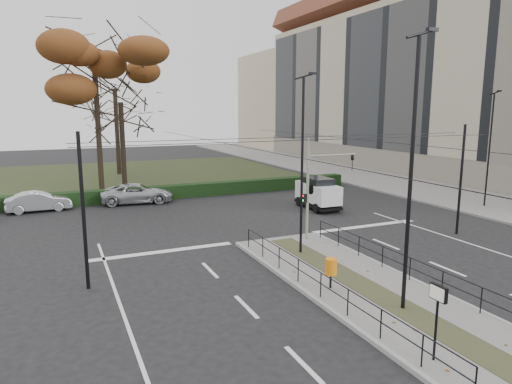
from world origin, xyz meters
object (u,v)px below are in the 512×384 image
(streetlamp_sidewalk, at_px, (490,148))
(bare_tree_near, at_px, (121,108))
(traffic_light, at_px, (312,187))
(streetlamp_median_near, at_px, (411,173))
(rust_tree, at_px, (94,60))
(bare_tree_center, at_px, (115,95))
(info_panel, at_px, (438,302))
(white_van, at_px, (318,192))
(litter_bin, at_px, (331,267))
(parked_car_fourth, at_px, (137,193))
(parked_car_second, at_px, (39,201))
(streetlamp_median_far, at_px, (302,164))

(streetlamp_sidewalk, bearing_deg, bare_tree_near, 138.61)
(traffic_light, bearing_deg, streetlamp_median_near, -100.20)
(rust_tree, xyz_separation_m, bare_tree_near, (2.08, 1.41, -3.82))
(streetlamp_median_near, xyz_separation_m, rust_tree, (-6.97, 28.57, 5.90))
(streetlamp_sidewalk, bearing_deg, rust_tree, 143.30)
(bare_tree_center, bearing_deg, rust_tree, -105.75)
(info_panel, xyz_separation_m, rust_tree, (-5.46, 31.44, 8.87))
(streetlamp_median_near, xyz_separation_m, bare_tree_center, (-4.32, 37.96, 3.41))
(white_van, bearing_deg, traffic_light, -124.00)
(white_van, bearing_deg, litter_bin, -119.68)
(info_panel, height_order, parked_car_fourth, info_panel)
(streetlamp_median_near, distance_m, bare_tree_near, 30.45)
(traffic_light, height_order, parked_car_second, traffic_light)
(info_panel, distance_m, bare_tree_center, 41.42)
(streetlamp_median_near, bearing_deg, streetlamp_sidewalk, 32.67)
(parked_car_fourth, bearing_deg, parked_car_second, 97.97)
(parked_car_fourth, xyz_separation_m, bare_tree_center, (0.75, 15.64, 7.46))
(streetlamp_median_near, relative_size, streetlamp_sidewalk, 1.15)
(rust_tree, bearing_deg, traffic_light, -66.76)
(info_panel, bearing_deg, parked_car_second, 111.98)
(litter_bin, relative_size, bare_tree_center, 0.10)
(streetlamp_median_near, xyz_separation_m, white_van, (6.00, 15.28, -3.64))
(white_van, bearing_deg, rust_tree, 134.31)
(bare_tree_center, bearing_deg, parked_car_second, -114.82)
(parked_car_second, relative_size, bare_tree_center, 0.35)
(streetlamp_median_far, relative_size, rust_tree, 0.59)
(streetlamp_median_near, distance_m, bare_tree_center, 38.36)
(parked_car_second, bearing_deg, parked_car_fourth, -91.53)
(streetlamp_sidewalk, xyz_separation_m, parked_car_second, (-28.48, 11.36, -3.49))
(traffic_light, xyz_separation_m, streetlamp_sidewalk, (15.29, 2.11, 1.30))
(litter_bin, relative_size, parked_car_second, 0.28)
(rust_tree, bearing_deg, streetlamp_sidewalk, -36.70)
(litter_bin, relative_size, streetlamp_sidewalk, 0.15)
(streetlamp_median_far, bearing_deg, parked_car_second, 126.66)
(streetlamp_median_far, bearing_deg, streetlamp_sidewalk, 13.41)
(litter_bin, xyz_separation_m, bare_tree_center, (-3.05, 35.44, 7.22))
(parked_car_fourth, distance_m, bare_tree_center, 17.35)
(streetlamp_median_far, xyz_separation_m, white_van, (6.15, 8.52, -3.20))
(streetlamp_sidewalk, height_order, parked_car_fourth, streetlamp_sidewalk)
(litter_bin, bearing_deg, parked_car_second, 117.78)
(bare_tree_center, relative_size, bare_tree_near, 1.20)
(white_van, bearing_deg, bare_tree_near, 126.54)
(litter_bin, relative_size, white_van, 0.29)
(streetlamp_median_far, distance_m, parked_car_fourth, 16.72)
(traffic_light, distance_m, litter_bin, 7.05)
(rust_tree, bearing_deg, litter_bin, -77.65)
(litter_bin, xyz_separation_m, streetlamp_sidewalk, (18.13, 8.29, 3.20))
(traffic_light, relative_size, white_van, 1.17)
(streetlamp_sidewalk, bearing_deg, litter_bin, -155.42)
(streetlamp_median_far, distance_m, white_van, 10.99)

